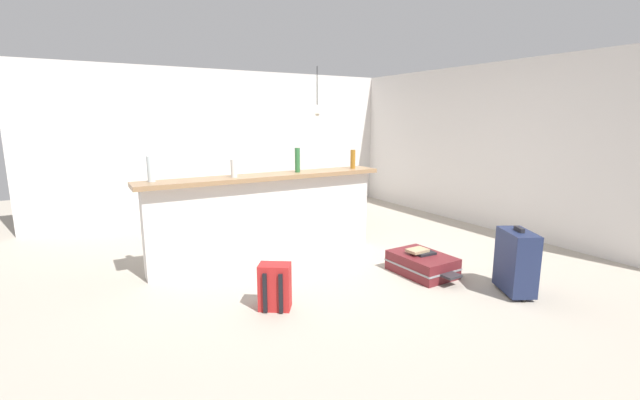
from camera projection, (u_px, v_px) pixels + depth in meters
name	position (u px, v px, depth m)	size (l,w,h in m)	color
ground_plane	(320.00, 261.00, 5.15)	(13.00, 13.00, 0.05)	#ADA393
wall_back	(233.00, 143.00, 7.49)	(6.60, 0.10, 2.50)	silver
wall_right	(476.00, 146.00, 6.67)	(0.10, 6.00, 2.50)	silver
partition_half_wall	(268.00, 219.00, 5.06)	(2.80, 0.20, 0.99)	silver
bar_countertop	(267.00, 177.00, 4.96)	(2.96, 0.40, 0.05)	#93704C
bottle_clear	(151.00, 169.00, 4.37)	(0.08, 0.08, 0.27)	silver
bottle_white	(234.00, 168.00, 4.70)	(0.07, 0.07, 0.20)	silver
bottle_green	(297.00, 160.00, 5.14)	(0.06, 0.06, 0.30)	#2D6B38
bottle_amber	(353.00, 159.00, 5.52)	(0.06, 0.06, 0.25)	#9E661E
dining_table	(320.00, 182.00, 6.97)	(1.10, 0.80, 0.74)	#4C331E
dining_chair_near_partition	(333.00, 196.00, 6.48)	(0.48, 0.48, 0.93)	#4C331E
pendant_lamp	(317.00, 109.00, 6.83)	(0.34, 0.34, 0.78)	black
suitcase_flat_maroon	(422.00, 264.00, 4.64)	(0.51, 0.83, 0.22)	maroon
suitcase_upright_navy	(516.00, 261.00, 4.07)	(0.42, 0.50, 0.67)	#1E284C
backpack_red	(275.00, 287.00, 3.78)	(0.34, 0.33, 0.42)	red
book_stack	(421.00, 252.00, 4.63)	(0.29, 0.21, 0.06)	black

